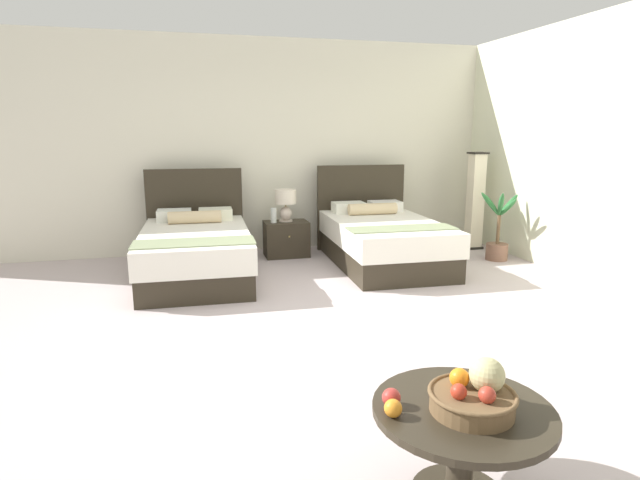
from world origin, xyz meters
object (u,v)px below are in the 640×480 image
object	(u,v)px
bed_near_window	(196,250)
potted_palm	(498,237)
coffee_table	(462,430)
floor_lamp_corner	(475,201)
table_lamp	(286,201)
loose_apple	(391,397)
nightstand	(286,239)
loose_orange	(393,408)
vase	(274,215)
fruit_bowl	(474,395)
bed_near_corner	(382,239)

from	to	relation	value
bed_near_window	potted_palm	bearing A→B (deg)	-2.81
coffee_table	floor_lamp_corner	size ratio (longest dim) A/B	0.59
table_lamp	coffee_table	bearing A→B (deg)	-91.53
table_lamp	loose_apple	xyz separation A→B (m)	(-0.44, -4.78, -0.24)
bed_near_window	coffee_table	size ratio (longest dim) A/B	2.65
bed_near_window	nightstand	distance (m)	1.39
coffee_table	loose_orange	distance (m)	0.37
loose_orange	nightstand	bearing A→B (deg)	84.54
vase	coffee_table	distance (m)	4.82
table_lamp	floor_lamp_corner	distance (m)	2.69
vase	floor_lamp_corner	bearing A→B (deg)	-3.06
loose_orange	potted_palm	distance (m)	5.01
fruit_bowl	bed_near_window	bearing A→B (deg)	104.64
bed_near_corner	table_lamp	world-z (taller)	bed_near_corner
coffee_table	fruit_bowl	size ratio (longest dim) A/B	2.10
bed_near_corner	loose_apple	size ratio (longest dim) A/B	25.17
table_lamp	bed_near_corner	bearing A→B (deg)	-33.82
table_lamp	coffee_table	size ratio (longest dim) A/B	0.53
bed_near_window	table_lamp	distance (m)	1.46
fruit_bowl	loose_apple	bearing A→B (deg)	159.43
nightstand	potted_palm	world-z (taller)	potted_palm
fruit_bowl	loose_apple	xyz separation A→B (m)	(-0.33, 0.13, -0.03)
table_lamp	loose_apple	size ratio (longest dim) A/B	5.10
fruit_bowl	potted_palm	size ratio (longest dim) A/B	0.41
bed_near_window	coffee_table	bearing A→B (deg)	-75.59
bed_near_window	potted_palm	xyz separation A→B (m)	(3.81, -0.19, -0.00)
bed_near_window	fruit_bowl	xyz separation A→B (m)	(1.09, -4.18, 0.22)
bed_near_corner	loose_orange	world-z (taller)	bed_near_corner
fruit_bowl	floor_lamp_corner	world-z (taller)	floor_lamp_corner
vase	floor_lamp_corner	distance (m)	2.86
bed_near_window	nightstand	world-z (taller)	bed_near_window
vase	loose_apple	size ratio (longest dim) A/B	2.34
loose_orange	table_lamp	bearing A→B (deg)	84.56
loose_orange	potted_palm	world-z (taller)	potted_palm
floor_lamp_corner	bed_near_window	bearing A→B (deg)	-172.38
bed_near_window	loose_orange	bearing A→B (deg)	-79.98
table_lamp	vase	bearing A→B (deg)	-160.88
bed_near_corner	fruit_bowl	xyz separation A→B (m)	(-1.20, -4.18, 0.21)
table_lamp	fruit_bowl	xyz separation A→B (m)	(-0.10, -4.91, -0.21)
bed_near_corner	floor_lamp_corner	xyz separation A→B (m)	(1.59, 0.52, 0.36)
coffee_table	loose_apple	xyz separation A→B (m)	(-0.31, 0.09, 0.16)
potted_palm	loose_orange	bearing A→B (deg)	-127.92
fruit_bowl	floor_lamp_corner	size ratio (longest dim) A/B	0.28
vase	loose_orange	distance (m)	4.82
table_lamp	loose_orange	xyz separation A→B (m)	(-0.46, -4.87, -0.25)
coffee_table	fruit_bowl	world-z (taller)	fruit_bowl
bed_near_window	loose_apple	distance (m)	4.13
coffee_table	loose_orange	xyz separation A→B (m)	(-0.33, 0.00, 0.15)
bed_near_corner	nightstand	size ratio (longest dim) A/B	3.65
bed_near_window	vase	bearing A→B (deg)	33.32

